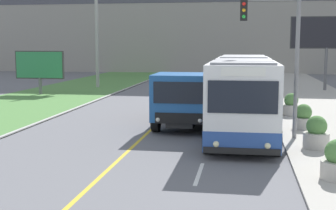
{
  "coord_description": "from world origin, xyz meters",
  "views": [
    {
      "loc": [
        3.97,
        -0.84,
        3.78
      ],
      "look_at": [
        1.1,
        16.92,
        1.4
      ],
      "focal_mm": 50.0,
      "sensor_mm": 36.0,
      "label": 1
    }
  ],
  "objects_px": {
    "dump_truck": "(186,100)",
    "planter_round_third": "(303,118)",
    "traffic_light_mast": "(280,45)",
    "planter_round_far": "(291,106)",
    "billboard_small": "(40,66)",
    "utility_pole_far": "(97,28)",
    "billboard_large": "(327,35)",
    "city_bus": "(243,94)",
    "car_distant": "(245,85)",
    "planter_round_second": "(316,134)"
  },
  "relations": [
    {
      "from": "planter_round_far",
      "to": "planter_round_second",
      "type": "bearing_deg",
      "value": -89.0
    },
    {
      "from": "planter_round_far",
      "to": "dump_truck",
      "type": "bearing_deg",
      "value": -142.03
    },
    {
      "from": "dump_truck",
      "to": "planter_round_third",
      "type": "relative_size",
      "value": 6.41
    },
    {
      "from": "dump_truck",
      "to": "utility_pole_far",
      "type": "relative_size",
      "value": 0.7
    },
    {
      "from": "city_bus",
      "to": "planter_round_third",
      "type": "height_order",
      "value": "city_bus"
    },
    {
      "from": "planter_round_second",
      "to": "planter_round_third",
      "type": "xyz_separation_m",
      "value": [
        0.02,
        3.84,
        -0.04
      ]
    },
    {
      "from": "utility_pole_far",
      "to": "planter_round_far",
      "type": "height_order",
      "value": "utility_pole_far"
    },
    {
      "from": "dump_truck",
      "to": "planter_round_far",
      "type": "xyz_separation_m",
      "value": [
        5.0,
        3.9,
        -0.67
      ]
    },
    {
      "from": "traffic_light_mast",
      "to": "city_bus",
      "type": "bearing_deg",
      "value": 127.67
    },
    {
      "from": "utility_pole_far",
      "to": "billboard_small",
      "type": "height_order",
      "value": "utility_pole_far"
    },
    {
      "from": "planter_round_far",
      "to": "billboard_large",
      "type": "bearing_deg",
      "value": 74.17
    },
    {
      "from": "dump_truck",
      "to": "traffic_light_mast",
      "type": "distance_m",
      "value": 5.06
    },
    {
      "from": "traffic_light_mast",
      "to": "billboard_large",
      "type": "distance_m",
      "value": 20.58
    },
    {
      "from": "utility_pole_far",
      "to": "billboard_small",
      "type": "xyz_separation_m",
      "value": [
        -2.44,
        -6.17,
        -2.9
      ]
    },
    {
      "from": "dump_truck",
      "to": "planter_round_third",
      "type": "bearing_deg",
      "value": 0.64
    },
    {
      "from": "planter_round_second",
      "to": "utility_pole_far",
      "type": "bearing_deg",
      "value": 124.53
    },
    {
      "from": "billboard_large",
      "to": "dump_truck",
      "type": "bearing_deg",
      "value": -116.63
    },
    {
      "from": "planter_round_third",
      "to": "utility_pole_far",
      "type": "bearing_deg",
      "value": 129.92
    },
    {
      "from": "car_distant",
      "to": "utility_pole_far",
      "type": "xyz_separation_m",
      "value": [
        -12.5,
        3.25,
        4.36
      ]
    },
    {
      "from": "billboard_large",
      "to": "planter_round_far",
      "type": "height_order",
      "value": "billboard_large"
    },
    {
      "from": "utility_pole_far",
      "to": "planter_round_third",
      "type": "bearing_deg",
      "value": -50.08
    },
    {
      "from": "city_bus",
      "to": "planter_round_far",
      "type": "relative_size",
      "value": 9.91
    },
    {
      "from": "utility_pole_far",
      "to": "billboard_small",
      "type": "bearing_deg",
      "value": -111.54
    },
    {
      "from": "city_bus",
      "to": "planter_round_third",
      "type": "distance_m",
      "value": 2.85
    },
    {
      "from": "planter_round_far",
      "to": "city_bus",
      "type": "bearing_deg",
      "value": -120.6
    },
    {
      "from": "utility_pole_far",
      "to": "planter_round_third",
      "type": "relative_size",
      "value": 9.15
    },
    {
      "from": "planter_round_far",
      "to": "car_distant",
      "type": "bearing_deg",
      "value": 102.2
    },
    {
      "from": "utility_pole_far",
      "to": "billboard_large",
      "type": "relative_size",
      "value": 1.7
    },
    {
      "from": "billboard_small",
      "to": "planter_round_far",
      "type": "distance_m",
      "value": 19.05
    },
    {
      "from": "planter_round_third",
      "to": "city_bus",
      "type": "bearing_deg",
      "value": -172.78
    },
    {
      "from": "traffic_light_mast",
      "to": "billboard_large",
      "type": "bearing_deg",
      "value": 75.79
    },
    {
      "from": "planter_round_second",
      "to": "billboard_large",
      "type": "bearing_deg",
      "value": 79.98
    },
    {
      "from": "planter_round_second",
      "to": "planter_round_far",
      "type": "relative_size",
      "value": 1.01
    },
    {
      "from": "utility_pole_far",
      "to": "planter_round_far",
      "type": "relative_size",
      "value": 8.62
    },
    {
      "from": "city_bus",
      "to": "traffic_light_mast",
      "type": "relative_size",
      "value": 1.96
    },
    {
      "from": "car_distant",
      "to": "dump_truck",
      "type": "bearing_deg",
      "value": -100.25
    },
    {
      "from": "utility_pole_far",
      "to": "planter_round_far",
      "type": "distance_m",
      "value": 20.92
    },
    {
      "from": "utility_pole_far",
      "to": "planter_round_far",
      "type": "xyz_separation_m",
      "value": [
        14.84,
        -14.07,
        -4.45
      ]
    },
    {
      "from": "car_distant",
      "to": "traffic_light_mast",
      "type": "relative_size",
      "value": 0.74
    },
    {
      "from": "car_distant",
      "to": "planter_round_third",
      "type": "xyz_separation_m",
      "value": [
        2.49,
        -14.66,
        -0.13
      ]
    },
    {
      "from": "city_bus",
      "to": "car_distant",
      "type": "bearing_deg",
      "value": 89.5
    },
    {
      "from": "traffic_light_mast",
      "to": "planter_round_far",
      "type": "xyz_separation_m",
      "value": [
        1.09,
        5.97,
        -3.13
      ]
    },
    {
      "from": "utility_pole_far",
      "to": "billboard_large",
      "type": "xyz_separation_m",
      "value": [
        18.8,
        -0.1,
        -0.6
      ]
    },
    {
      "from": "billboard_small",
      "to": "planter_round_third",
      "type": "bearing_deg",
      "value": -33.96
    },
    {
      "from": "billboard_large",
      "to": "planter_round_third",
      "type": "height_order",
      "value": "billboard_large"
    },
    {
      "from": "billboard_small",
      "to": "utility_pole_far",
      "type": "bearing_deg",
      "value": 68.46
    },
    {
      "from": "traffic_light_mast",
      "to": "planter_round_far",
      "type": "height_order",
      "value": "traffic_light_mast"
    },
    {
      "from": "city_bus",
      "to": "car_distant",
      "type": "xyz_separation_m",
      "value": [
        0.13,
        15.0,
        -0.92
      ]
    },
    {
      "from": "city_bus",
      "to": "billboard_large",
      "type": "xyz_separation_m",
      "value": [
        6.43,
        18.15,
        2.84
      ]
    },
    {
      "from": "utility_pole_far",
      "to": "billboard_small",
      "type": "relative_size",
      "value": 2.68
    }
  ]
}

